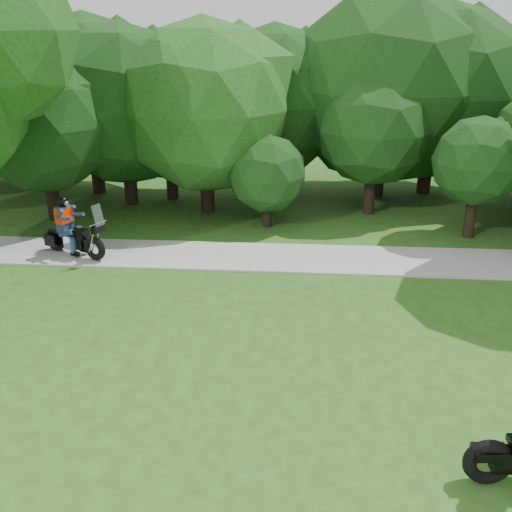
{
  "coord_description": "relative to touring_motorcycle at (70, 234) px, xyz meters",
  "views": [
    {
      "loc": [
        -0.55,
        -7.43,
        6.22
      ],
      "look_at": [
        -1.5,
        4.89,
        1.3
      ],
      "focal_mm": 40.0,
      "sensor_mm": 36.0,
      "label": 1
    }
  ],
  "objects": [
    {
      "name": "ground",
      "position": [
        7.13,
        -7.72,
        -0.69
      ],
      "size": [
        100.0,
        100.0,
        0.0
      ],
      "primitive_type": "plane",
      "color": "#2E4C15",
      "rests_on": "ground"
    },
    {
      "name": "walkway",
      "position": [
        7.13,
        0.28,
        -0.66
      ],
      "size": [
        60.0,
        2.2,
        0.06
      ],
      "primitive_type": "cube",
      "color": "#989893",
      "rests_on": "ground"
    },
    {
      "name": "tree_line",
      "position": [
        6.2,
        6.72,
        2.98
      ],
      "size": [
        36.13,
        10.68,
        7.86
      ],
      "color": "black",
      "rests_on": "ground"
    },
    {
      "name": "touring_motorcycle",
      "position": [
        0.0,
        0.0,
        0.0
      ],
      "size": [
        2.16,
        1.36,
        1.74
      ],
      "rotation": [
        0.0,
        0.0,
        -0.42
      ],
      "color": "black",
      "rests_on": "walkway"
    }
  ]
}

